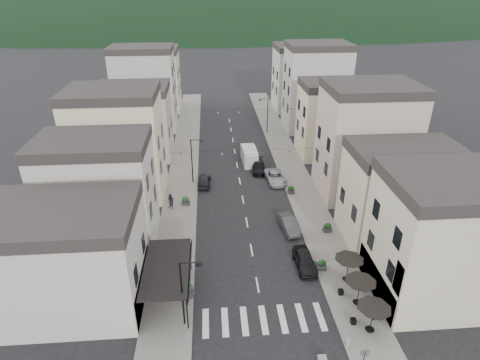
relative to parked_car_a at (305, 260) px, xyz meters
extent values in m
plane|color=black|center=(-4.60, -8.09, -0.72)|extent=(700.00, 700.00, 0.00)
cube|color=slate|center=(-12.10, 23.91, -0.66)|extent=(4.00, 76.00, 0.12)
cube|color=slate|center=(2.90, 23.91, -0.66)|extent=(4.00, 76.00, 0.12)
ellipsoid|color=black|center=(-4.60, 291.91, -0.72)|extent=(640.00, 360.00, 70.00)
cube|color=#B5B0A6|center=(-20.10, -3.09, 3.28)|extent=(12.00, 8.00, 8.00)
cube|color=beige|center=(9.90, -4.09, 4.28)|extent=(10.00, 8.00, 10.00)
cube|color=black|center=(-12.10, -3.09, 2.48)|extent=(3.60, 7.50, 0.15)
cube|color=black|center=(-10.30, -3.09, 1.98)|extent=(0.34, 7.50, 0.99)
cylinder|color=black|center=(-10.40, -6.59, 0.88)|extent=(0.10, 0.10, 3.20)
cylinder|color=black|center=(-10.40, 0.41, 0.88)|extent=(0.10, 0.10, 3.20)
cube|color=#B5B0A6|center=(-19.10, 5.91, 4.28)|extent=(10.00, 7.00, 10.00)
cube|color=#262323|center=(-19.10, 5.91, 9.78)|extent=(10.20, 7.14, 1.00)
cube|color=beige|center=(-19.10, 15.91, 5.28)|extent=(10.00, 8.00, 12.00)
cube|color=#262323|center=(-19.10, 15.91, 11.78)|extent=(10.20, 8.16, 1.00)
cube|color=#B09B8E|center=(-19.10, 27.91, 4.03)|extent=(10.00, 8.00, 9.50)
cube|color=#262323|center=(-19.10, 27.91, 9.28)|extent=(10.20, 8.16, 1.00)
cube|color=#999995|center=(-19.10, 39.91, 5.78)|extent=(10.00, 7.00, 13.00)
cube|color=#262323|center=(-19.10, 39.91, 12.78)|extent=(10.20, 7.14, 1.00)
cube|color=beige|center=(-19.10, 51.91, 4.78)|extent=(10.00, 9.00, 11.00)
cube|color=#262323|center=(-19.10, 51.91, 10.78)|extent=(10.20, 9.18, 1.00)
cube|color=beige|center=(9.90, 3.91, 3.78)|extent=(10.00, 7.00, 9.00)
cube|color=#262323|center=(9.90, 3.91, 8.78)|extent=(10.20, 7.14, 1.00)
cube|color=#B09B8E|center=(9.90, 13.91, 5.53)|extent=(10.00, 8.00, 12.50)
cube|color=#262323|center=(9.90, 13.91, 12.28)|extent=(10.20, 8.16, 1.00)
cube|color=beige|center=(9.90, 25.91, 4.28)|extent=(10.00, 7.00, 10.00)
cube|color=#262323|center=(9.90, 25.91, 9.78)|extent=(10.20, 7.14, 1.00)
cube|color=#999995|center=(9.90, 37.91, 6.03)|extent=(10.00, 8.00, 13.50)
cube|color=#262323|center=(9.90, 37.91, 13.28)|extent=(10.20, 8.16, 1.00)
cube|color=#B5B0A6|center=(9.90, 49.91, 5.03)|extent=(10.00, 9.00, 11.50)
cube|color=#262323|center=(9.90, 49.91, 11.28)|extent=(10.20, 9.18, 1.00)
cylinder|color=black|center=(3.10, -8.09, 0.55)|extent=(0.06, 0.06, 2.30)
cone|color=black|center=(3.10, -8.09, 1.65)|extent=(2.50, 2.50, 0.55)
cylinder|color=black|center=(3.10, -8.09, -0.23)|extent=(0.70, 0.70, 0.04)
cylinder|color=black|center=(3.10, -5.29, 0.55)|extent=(0.06, 0.06, 2.30)
cone|color=black|center=(3.10, -5.29, 1.65)|extent=(2.50, 2.50, 0.55)
cylinder|color=black|center=(3.10, -5.29, -0.23)|extent=(0.70, 0.70, 0.04)
cylinder|color=black|center=(3.10, -2.49, 0.55)|extent=(0.06, 0.06, 2.30)
cone|color=black|center=(3.10, -2.49, 1.65)|extent=(2.50, 2.50, 0.55)
cylinder|color=black|center=(3.10, -2.49, -0.23)|extent=(0.70, 0.70, 0.04)
cylinder|color=black|center=(-10.70, -6.09, 2.28)|extent=(0.14, 0.14, 6.00)
cylinder|color=black|center=(-10.00, -6.09, 5.18)|extent=(1.40, 0.10, 0.10)
cylinder|color=black|center=(-9.35, -6.09, 5.03)|extent=(0.56, 0.56, 0.08)
cylinder|color=black|center=(-10.70, 17.91, 2.28)|extent=(0.14, 0.14, 6.00)
cylinder|color=black|center=(-10.00, 17.91, 5.18)|extent=(1.40, 0.10, 0.10)
cylinder|color=black|center=(-9.35, 17.91, 5.03)|extent=(0.56, 0.56, 0.08)
cylinder|color=black|center=(1.50, 35.91, 2.28)|extent=(0.14, 0.14, 6.00)
cylinder|color=black|center=(0.80, 35.91, 5.18)|extent=(1.40, 0.10, 0.10)
cylinder|color=black|center=(0.15, 35.91, 5.03)|extent=(0.56, 0.56, 0.08)
cylinder|color=slate|center=(1.20, -11.59, 1.63)|extent=(0.70, 0.04, 0.70)
cylinder|color=gray|center=(-10.30, -2.09, -0.30)|extent=(0.26, 0.26, 0.60)
cylinder|color=gray|center=(-10.30, 0.91, -0.30)|extent=(0.26, 0.26, 0.60)
cylinder|color=gray|center=(1.10, -0.09, -0.30)|extent=(0.26, 0.26, 0.60)
cylinder|color=gray|center=(1.10, -9.09, -0.30)|extent=(0.26, 0.26, 0.60)
cylinder|color=black|center=(-4.60, 13.91, 5.28)|extent=(19.00, 0.02, 0.02)
cone|color=beige|center=(-13.31, 13.91, 5.10)|extent=(0.28, 0.28, 0.24)
cone|color=navy|center=(-11.72, 13.91, 5.01)|extent=(0.28, 0.28, 0.24)
cone|color=beige|center=(-10.14, 13.91, 4.93)|extent=(0.28, 0.28, 0.24)
cone|color=navy|center=(-8.56, 13.91, 4.87)|extent=(0.28, 0.28, 0.24)
cone|color=beige|center=(-6.97, 13.91, 4.82)|extent=(0.28, 0.28, 0.24)
cone|color=navy|center=(-5.39, 13.91, 4.80)|extent=(0.28, 0.28, 0.24)
cone|color=beige|center=(-3.81, 13.91, 4.80)|extent=(0.28, 0.28, 0.24)
cone|color=navy|center=(-2.22, 13.91, 4.82)|extent=(0.28, 0.28, 0.24)
cone|color=beige|center=(-0.64, 13.91, 4.87)|extent=(0.28, 0.28, 0.24)
cone|color=navy|center=(0.94, 13.91, 4.93)|extent=(0.28, 0.28, 0.24)
cone|color=beige|center=(2.53, 13.91, 5.01)|extent=(0.28, 0.28, 0.24)
cone|color=navy|center=(4.11, 13.91, 5.10)|extent=(0.28, 0.28, 0.24)
cylinder|color=black|center=(-4.60, 29.91, 5.28)|extent=(19.00, 0.02, 0.02)
cone|color=beige|center=(-13.31, 29.91, 5.10)|extent=(0.28, 0.28, 0.24)
cone|color=navy|center=(-11.72, 29.91, 5.01)|extent=(0.28, 0.28, 0.24)
cone|color=beige|center=(-10.14, 29.91, 4.93)|extent=(0.28, 0.28, 0.24)
cone|color=navy|center=(-8.56, 29.91, 4.87)|extent=(0.28, 0.28, 0.24)
cone|color=beige|center=(-6.97, 29.91, 4.82)|extent=(0.28, 0.28, 0.24)
cone|color=navy|center=(-5.39, 29.91, 4.80)|extent=(0.28, 0.28, 0.24)
cone|color=beige|center=(-3.81, 29.91, 4.80)|extent=(0.28, 0.28, 0.24)
cone|color=navy|center=(-2.22, 29.91, 4.82)|extent=(0.28, 0.28, 0.24)
cone|color=beige|center=(-0.64, 29.91, 4.87)|extent=(0.28, 0.28, 0.24)
cone|color=navy|center=(0.94, 29.91, 4.93)|extent=(0.28, 0.28, 0.24)
cone|color=beige|center=(2.53, 29.91, 5.01)|extent=(0.28, 0.28, 0.24)
cone|color=navy|center=(4.11, 29.91, 5.10)|extent=(0.28, 0.28, 0.24)
imported|color=black|center=(0.00, 0.00, 0.00)|extent=(1.80, 4.25, 1.43)
imported|color=#39393B|center=(-0.34, 6.15, -0.04)|extent=(1.99, 4.28, 1.36)
imported|color=#9BA0A4|center=(0.00, 17.36, -0.05)|extent=(2.57, 4.94, 1.33)
imported|color=black|center=(-1.80, 20.71, -0.08)|extent=(2.03, 4.49, 1.27)
imported|color=black|center=(-9.20, 17.13, -0.05)|extent=(1.80, 3.97, 1.32)
cube|color=silver|center=(-2.80, 23.66, 0.30)|extent=(2.12, 4.96, 2.03)
cube|color=silver|center=(-2.78, 23.05, 1.37)|extent=(2.01, 3.33, 0.51)
cylinder|color=black|center=(-3.54, 21.79, -0.36)|extent=(0.28, 0.72, 0.71)
cylinder|color=black|center=(-1.92, 21.86, -0.36)|extent=(0.28, 0.72, 0.71)
cylinder|color=black|center=(-3.68, 25.45, -0.36)|extent=(0.28, 0.72, 0.71)
cylinder|color=black|center=(-2.06, 25.52, -0.36)|extent=(0.28, 0.72, 0.71)
imported|color=black|center=(-13.58, 1.96, 0.38)|extent=(0.71, 0.47, 1.95)
imported|color=#25212C|center=(-13.03, 11.35, 0.31)|extent=(1.11, 1.09, 1.80)
cube|color=gray|center=(-1.05, -10.19, -0.49)|extent=(0.61, 0.46, 0.45)
cube|color=#2F2F31|center=(-10.60, -3.02, -0.32)|extent=(1.26, 1.01, 0.55)
ellipsoid|color=black|center=(-10.60, -3.02, 0.29)|extent=(0.97, 0.62, 0.71)
cube|color=#2E2E31|center=(-11.37, 12.06, -0.37)|extent=(1.00, 0.74, 0.45)
ellipsoid|color=black|center=(-11.37, 12.06, 0.12)|extent=(0.79, 0.50, 0.57)
cube|color=#2B2B2E|center=(1.40, -0.59, -0.37)|extent=(0.96, 0.60, 0.46)
ellipsoid|color=black|center=(1.40, -0.59, 0.14)|extent=(0.81, 0.51, 0.59)
cube|color=#323235|center=(3.60, 5.34, -0.37)|extent=(0.92, 0.53, 0.45)
ellipsoid|color=black|center=(3.60, 5.34, 0.12)|extent=(0.79, 0.50, 0.58)
cube|color=#323235|center=(1.40, 13.84, -0.37)|extent=(0.99, 0.69, 0.45)
ellipsoid|color=black|center=(1.40, 13.84, 0.13)|extent=(0.79, 0.51, 0.58)
camera|label=1|loc=(-8.21, -28.84, 23.12)|focal=30.00mm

